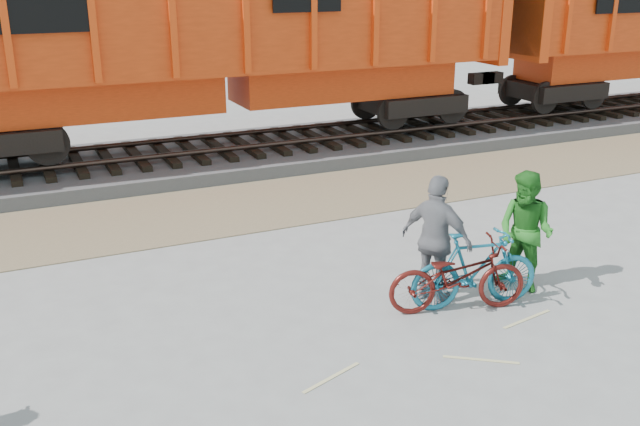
# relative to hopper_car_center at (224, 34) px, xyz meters

# --- Properties ---
(ground) EXTENTS (120.00, 120.00, 0.00)m
(ground) POSITION_rel_hopper_car_center_xyz_m (-0.93, -9.00, -3.01)
(ground) COLOR #9E9E99
(ground) RESTS_ON ground
(gravel_strip) EXTENTS (120.00, 3.00, 0.02)m
(gravel_strip) POSITION_rel_hopper_car_center_xyz_m (-0.93, -3.50, -3.00)
(gravel_strip) COLOR #9E8662
(gravel_strip) RESTS_ON ground
(ballast_bed) EXTENTS (120.00, 4.00, 0.30)m
(ballast_bed) POSITION_rel_hopper_car_center_xyz_m (-0.93, 0.00, -2.86)
(ballast_bed) COLOR slate
(ballast_bed) RESTS_ON ground
(track) EXTENTS (120.00, 2.60, 0.24)m
(track) POSITION_rel_hopper_car_center_xyz_m (-0.93, 0.00, -2.53)
(track) COLOR black
(track) RESTS_ON ballast_bed
(hopper_car_center) EXTENTS (14.00, 3.13, 4.65)m
(hopper_car_center) POSITION_rel_hopper_car_center_xyz_m (0.00, 0.00, 0.00)
(hopper_car_center) COLOR black
(hopper_car_center) RESTS_ON track
(bicycle_teal) EXTENTS (1.91, 0.86, 1.11)m
(bicycle_teal) POSITION_rel_hopper_car_center_xyz_m (0.63, -8.97, -2.45)
(bicycle_teal) COLOR #176C88
(bicycle_teal) RESTS_ON ground
(bicycle_maroon) EXTENTS (2.02, 1.14, 1.00)m
(bicycle_maroon) POSITION_rel_hopper_car_center_xyz_m (0.36, -8.96, -2.50)
(bicycle_maroon) COLOR #51140F
(bicycle_maroon) RESTS_ON ground
(person_man) EXTENTS (0.92, 1.03, 1.76)m
(person_man) POSITION_rel_hopper_car_center_xyz_m (1.63, -8.77, -2.12)
(person_man) COLOR #247421
(person_man) RESTS_ON ground
(person_woman) EXTENTS (0.89, 1.15, 1.83)m
(person_woman) POSITION_rel_hopper_car_center_xyz_m (0.26, -8.56, -2.09)
(person_woman) COLOR slate
(person_woman) RESTS_ON ground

